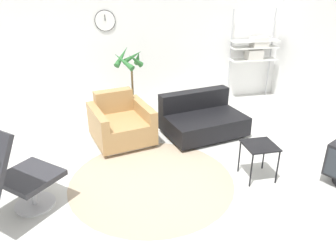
% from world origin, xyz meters
% --- Properties ---
extents(ground_plane, '(12.00, 12.00, 0.00)m').
position_xyz_m(ground_plane, '(0.00, 0.00, 0.00)').
color(ground_plane, silver).
extents(wall_back, '(12.00, 0.09, 2.80)m').
position_xyz_m(wall_back, '(-0.00, 2.77, 1.40)').
color(wall_back, white).
rests_on(wall_back, ground_plane).
extents(round_rug, '(2.05, 2.05, 0.01)m').
position_xyz_m(round_rug, '(-0.01, -0.08, 0.00)').
color(round_rug, tan).
rests_on(round_rug, ground_plane).
extents(armchair_red, '(1.01, 1.05, 0.73)m').
position_xyz_m(armchair_red, '(-0.27, 1.13, 0.27)').
color(armchair_red, silver).
rests_on(armchair_red, ground_plane).
extents(couch_low, '(1.37, 1.10, 0.64)m').
position_xyz_m(couch_low, '(1.03, 1.11, 0.23)').
color(couch_low, black).
rests_on(couch_low, ground_plane).
extents(side_table, '(0.39, 0.39, 0.46)m').
position_xyz_m(side_table, '(1.31, -0.27, 0.41)').
color(side_table, black).
rests_on(side_table, ground_plane).
extents(potted_plant, '(0.56, 0.64, 1.24)m').
position_xyz_m(potted_plant, '(0.03, 2.12, 0.48)').
color(potted_plant, silver).
rests_on(potted_plant, ground_plane).
extents(shelf_unit, '(0.95, 0.28, 1.77)m').
position_xyz_m(shelf_unit, '(2.57, 2.55, 1.02)').
color(shelf_unit, '#BCBCC1').
rests_on(shelf_unit, ground_plane).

